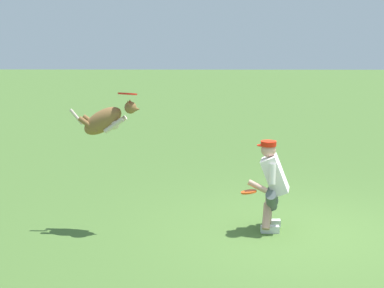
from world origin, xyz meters
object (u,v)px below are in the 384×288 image
(dog, at_px, (106,120))
(frisbee_held, at_px, (249,192))
(frisbee_flying, at_px, (128,94))
(person, at_px, (272,183))

(dog, xyz_separation_m, frisbee_held, (-2.00, 0.21, -0.97))
(dog, height_order, frisbee_held, dog)
(frisbee_flying, height_order, frisbee_held, frisbee_flying)
(frisbee_held, bearing_deg, frisbee_flying, -5.54)
(person, height_order, dog, dog)
(dog, distance_m, frisbee_held, 2.23)
(frisbee_flying, bearing_deg, frisbee_held, 174.46)
(dog, bearing_deg, person, 7.48)
(person, relative_size, frisbee_flying, 4.79)
(person, bearing_deg, dog, 10.38)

